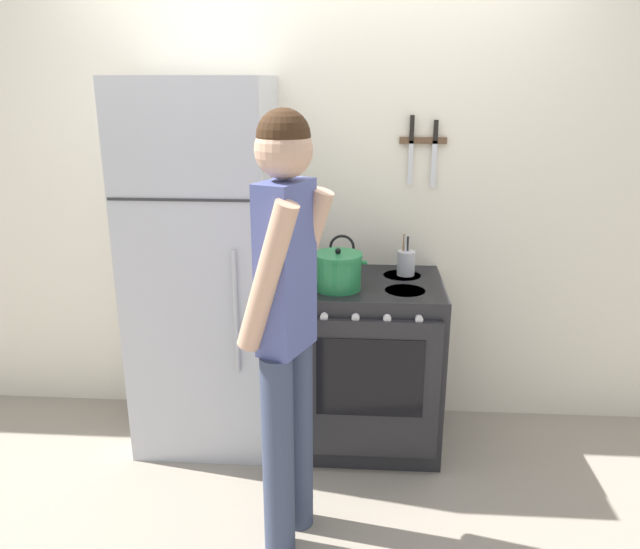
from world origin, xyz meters
The scene contains 9 objects.
ground_plane centered at (0.00, 0.00, 0.00)m, with size 14.00×14.00×0.00m, color gray.
wall_back centered at (0.00, 0.03, 1.27)m, with size 10.00×0.06×2.55m.
refrigerator centered at (-0.54, -0.31, 0.93)m, with size 0.70×0.64×1.86m.
stove_range centered at (0.30, -0.33, 0.45)m, with size 0.72×0.65×0.88m.
dutch_oven_pot centered at (0.14, -0.42, 0.97)m, with size 0.28×0.23×0.20m.
tea_kettle centered at (0.15, -0.18, 0.94)m, with size 0.21×0.17×0.21m.
utensil_jar centered at (0.48, -0.18, 0.95)m, with size 0.09×0.09×0.21m.
person centered at (-0.03, -1.09, 1.00)m, with size 0.37×0.42×1.76m.
wall_knife_strip centered at (0.55, -0.02, 1.55)m, with size 0.24×0.03×0.36m.
Camera 1 is at (0.25, -3.27, 1.85)m, focal length 35.00 mm.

